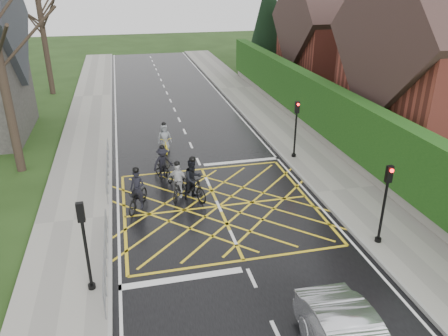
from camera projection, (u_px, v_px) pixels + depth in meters
name	position (u px, v px, depth m)	size (l,w,h in m)	color
ground	(219.00, 206.00, 18.88)	(120.00, 120.00, 0.00)	black
road	(219.00, 206.00, 18.88)	(9.00, 80.00, 0.01)	black
sidewalk_right	(346.00, 190.00, 20.10)	(3.00, 80.00, 0.15)	gray
sidewalk_left	(74.00, 221.00, 17.60)	(3.00, 80.00, 0.15)	gray
stone_wall	(325.00, 138.00, 25.69)	(0.50, 38.00, 0.70)	slate
hedge	(328.00, 109.00, 24.97)	(0.90, 38.00, 2.80)	#153B10
house_far	(345.00, 37.00, 36.17)	(9.80, 8.80, 10.30)	maroon
conifer	(268.00, 21.00, 42.18)	(4.60, 4.60, 10.00)	black
tree_far	(38.00, 2.00, 33.54)	(8.40, 8.40, 10.40)	black
railing_south	(105.00, 252.00, 14.48)	(0.05, 5.04, 1.03)	slate
railing_north	(107.00, 164.00, 21.14)	(0.05, 6.04, 1.03)	slate
traffic_light_ne	(296.00, 130.00, 22.99)	(0.24, 0.31, 3.21)	black
traffic_light_se	(384.00, 206.00, 15.53)	(0.24, 0.31, 3.21)	black
traffic_light_sw	(86.00, 248.00, 13.14)	(0.24, 0.31, 3.21)	black
cyclist_rear	(138.00, 195.00, 18.50)	(1.42, 2.05, 1.89)	black
cyclist_back	(193.00, 183.00, 19.30)	(1.29, 2.05, 1.99)	black
cyclist_mid	(163.00, 166.00, 21.22)	(1.27, 1.89, 1.74)	black
cyclist_front	(178.00, 184.00, 19.40)	(1.11, 1.80, 1.75)	black
cyclist_lead	(165.00, 141.00, 24.51)	(0.78, 1.77, 1.70)	gold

